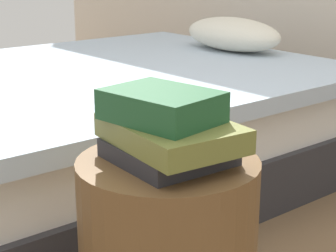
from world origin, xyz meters
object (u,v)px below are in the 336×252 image
bed (98,123)px  book_charcoal (170,151)px  book_forest (162,106)px  book_olive (170,133)px

bed → book_charcoal: (1.09, -0.55, 0.29)m
bed → book_forest: size_ratio=9.28×
book_charcoal → book_olive: bearing=-37.7°
book_charcoal → bed: bearing=158.2°
book_olive → book_forest: bearing=-147.5°
book_forest → book_charcoal: bearing=53.0°
bed → book_charcoal: 1.25m
bed → book_olive: (1.10, -0.56, 0.33)m
book_charcoal → book_olive: size_ratio=0.78×
bed → book_forest: (1.08, -0.56, 0.39)m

